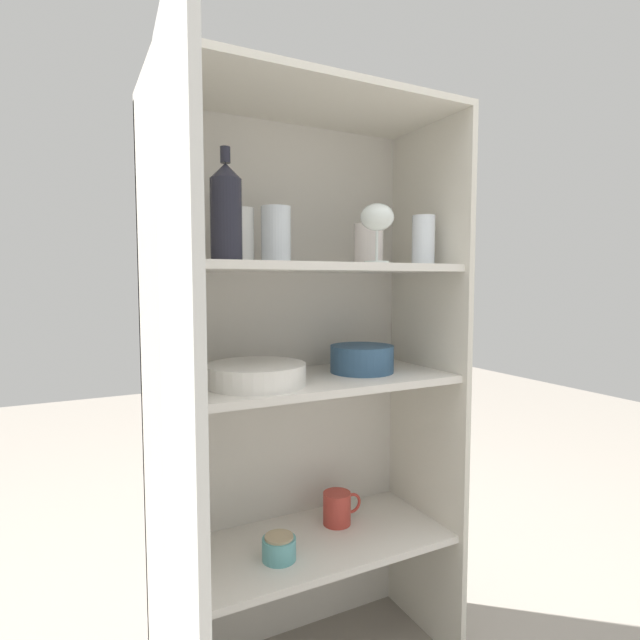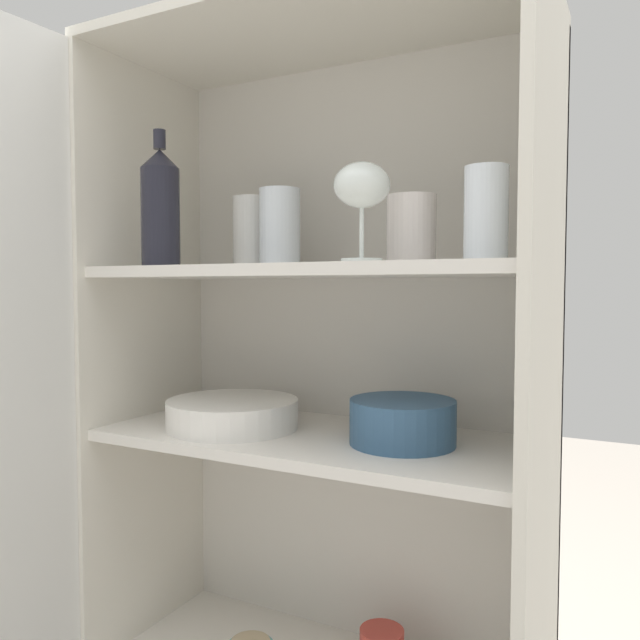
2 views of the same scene
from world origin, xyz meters
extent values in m
cube|color=silver|center=(0.00, 0.35, 0.77)|extent=(0.81, 0.02, 1.54)
cube|color=silver|center=(-0.39, 0.17, 0.77)|extent=(0.02, 0.37, 1.54)
cube|color=silver|center=(0.39, 0.17, 0.77)|extent=(0.02, 0.37, 1.54)
cube|color=silver|center=(0.00, 0.17, 1.55)|extent=(0.81, 0.37, 0.02)
cube|color=silver|center=(0.00, 0.17, 0.37)|extent=(0.77, 0.34, 0.02)
cube|color=silver|center=(0.00, 0.17, 0.82)|extent=(0.77, 0.34, 0.02)
cube|color=silver|center=(0.00, 0.17, 1.13)|extent=(0.77, 0.34, 0.02)
cube|color=silver|center=(-0.42, -0.22, 0.77)|extent=(0.04, 0.40, 1.54)
cylinder|color=white|center=(0.32, 0.10, 1.20)|extent=(0.06, 0.06, 0.14)
cylinder|color=white|center=(-0.08, 0.19, 1.21)|extent=(0.08, 0.08, 0.15)
cylinder|color=white|center=(-0.17, 0.22, 1.21)|extent=(0.07, 0.07, 0.14)
cylinder|color=silver|center=(0.18, 0.17, 1.19)|extent=(0.08, 0.08, 0.11)
cylinder|color=white|center=(0.14, 0.06, 1.14)|extent=(0.06, 0.06, 0.01)
cylinder|color=white|center=(0.14, 0.06, 1.18)|extent=(0.01, 0.01, 0.08)
ellipsoid|color=white|center=(0.14, 0.06, 1.25)|extent=(0.09, 0.09, 0.07)
cylinder|color=black|center=(-0.25, 0.06, 1.22)|extent=(0.07, 0.07, 0.18)
cone|color=black|center=(-0.25, 0.06, 1.33)|extent=(0.07, 0.07, 0.03)
cylinder|color=black|center=(-0.25, 0.06, 1.36)|extent=(0.02, 0.02, 0.03)
cylinder|color=white|center=(-0.16, 0.14, 0.84)|extent=(0.25, 0.25, 0.01)
cylinder|color=white|center=(-0.16, 0.14, 0.84)|extent=(0.25, 0.25, 0.01)
cylinder|color=white|center=(-0.16, 0.14, 0.85)|extent=(0.25, 0.25, 0.01)
cylinder|color=white|center=(-0.16, 0.14, 0.86)|extent=(0.25, 0.25, 0.01)
cylinder|color=white|center=(-0.16, 0.14, 0.87)|extent=(0.25, 0.25, 0.01)
cylinder|color=white|center=(-0.16, 0.14, 0.88)|extent=(0.25, 0.25, 0.01)
cylinder|color=#33567A|center=(0.17, 0.17, 0.87)|extent=(0.18, 0.18, 0.08)
torus|color=#33567A|center=(0.17, 0.17, 0.90)|extent=(0.18, 0.18, 0.01)
cylinder|color=#BC3D33|center=(0.12, 0.22, 0.42)|extent=(0.08, 0.08, 0.09)
torus|color=#BC3D33|center=(0.17, 0.22, 0.43)|extent=(0.06, 0.01, 0.06)
cylinder|color=#5BA3A8|center=(-0.11, 0.12, 0.40)|extent=(0.09, 0.09, 0.06)
cylinder|color=tan|center=(-0.11, 0.12, 0.44)|extent=(0.07, 0.07, 0.01)
camera|label=1|loc=(-0.57, -1.02, 1.09)|focal=28.00mm
camera|label=2|loc=(0.53, -0.82, 1.10)|focal=35.00mm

